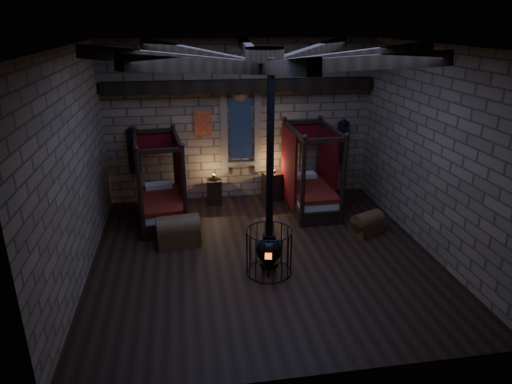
{
  "coord_description": "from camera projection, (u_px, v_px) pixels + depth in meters",
  "views": [
    {
      "loc": [
        -1.51,
        -8.33,
        4.67
      ],
      "look_at": [
        -0.06,
        0.6,
        1.2
      ],
      "focal_mm": 32.0,
      "sensor_mm": 36.0,
      "label": 1
    }
  ],
  "objects": [
    {
      "name": "bed_left",
      "position": [
        161.0,
        200.0,
        11.07
      ],
      "size": [
        1.26,
        2.1,
        2.09
      ],
      "rotation": [
        0.0,
        0.0,
        0.11
      ],
      "color": "black",
      "rests_on": "ground"
    },
    {
      "name": "trunk_left",
      "position": [
        178.0,
        231.0,
        9.96
      ],
      "size": [
        0.99,
        0.69,
        0.68
      ],
      "rotation": [
        0.0,
        0.0,
        0.11
      ],
      "color": "#56371B",
      "rests_on": "ground"
    },
    {
      "name": "bed_right",
      "position": [
        310.0,
        189.0,
        11.73
      ],
      "size": [
        1.12,
        2.08,
        2.15
      ],
      "rotation": [
        0.0,
        0.0,
        0.01
      ],
      "color": "black",
      "rests_on": "ground"
    },
    {
      "name": "trunk_right",
      "position": [
        367.0,
        224.0,
        10.49
      ],
      "size": [
        0.83,
        0.71,
        0.52
      ],
      "rotation": [
        0.0,
        0.0,
        0.43
      ],
      "color": "#56371B",
      "rests_on": "ground"
    },
    {
      "name": "stove",
      "position": [
        269.0,
        246.0,
        8.72
      ],
      "size": [
        0.89,
        0.89,
        4.05
      ],
      "rotation": [
        0.0,
        0.0,
        -0.23
      ],
      "color": "black",
      "rests_on": "ground"
    },
    {
      "name": "room",
      "position": [
        264.0,
        72.0,
        8.31
      ],
      "size": [
        7.02,
        7.02,
        4.29
      ],
      "color": "black",
      "rests_on": "ground"
    },
    {
      "name": "nightstand_right",
      "position": [
        272.0,
        186.0,
        12.39
      ],
      "size": [
        0.56,
        0.54,
        0.83
      ],
      "rotation": [
        0.0,
        0.0,
        0.22
      ],
      "color": "black",
      "rests_on": "ground"
    },
    {
      "name": "nightstand_left",
      "position": [
        214.0,
        191.0,
        12.11
      ],
      "size": [
        0.44,
        0.42,
        0.82
      ],
      "rotation": [
        0.0,
        0.0,
        -0.04
      ],
      "color": "black",
      "rests_on": "ground"
    }
  ]
}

